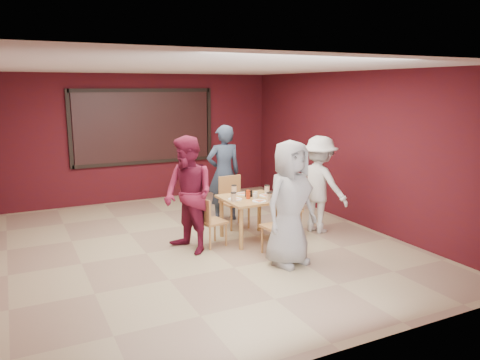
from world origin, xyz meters
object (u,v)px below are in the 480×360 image
chair_back (233,198)px  diner_front (290,203)px  chair_front (281,224)px  diner_left (188,195)px  chair_right (293,204)px  diner_back (224,173)px  chair_left (209,219)px  dining_table (251,203)px  diner_right (319,185)px

chair_back → diner_front: (-0.09, -2.04, 0.38)m
chair_front → diner_front: size_ratio=0.49×
diner_left → chair_right: bearing=74.1°
chair_front → diner_back: diner_back is taller
chair_back → diner_front: size_ratio=0.51×
chair_left → diner_back: size_ratio=0.44×
dining_table → diner_front: bearing=-90.7°
chair_left → diner_front: bearing=-58.5°
chair_left → dining_table: bearing=0.0°
chair_left → diner_front: diner_front is taller
chair_front → dining_table: bearing=93.7°
dining_table → diner_back: bearing=85.5°
diner_back → chair_left: bearing=61.7°
dining_table → chair_right: 0.80m
chair_back → chair_left: 1.17m
chair_back → dining_table: bearing=-94.9°
chair_front → diner_right: 1.48m
chair_front → diner_front: (-0.07, -0.34, 0.41)m
chair_right → diner_left: 1.95m
diner_left → dining_table: bearing=77.1°
chair_back → chair_front: bearing=-90.5°
chair_front → chair_back: 1.70m
diner_back → diner_right: 1.85m
dining_table → chair_left: (-0.75, -0.00, -0.18)m
chair_left → diner_right: 2.08m
chair_front → chair_right: 1.11m
dining_table → chair_left: dining_table is taller
chair_back → diner_front: bearing=-92.4°
chair_back → diner_front: diner_front is taller
dining_table → chair_front: size_ratio=1.05×
diner_front → diner_right: diner_front is taller
diner_back → diner_left: (-1.22, -1.38, -0.01)m
chair_front → diner_left: (-1.17, 0.79, 0.41)m
chair_back → chair_right: chair_right is taller
chair_right → diner_back: 1.56m
chair_back → chair_left: bearing=-134.8°
dining_table → chair_right: chair_right is taller
diner_front → chair_back: bearing=73.1°
chair_back → chair_right: size_ratio=0.98×
dining_table → diner_front: diner_front is taller
chair_left → diner_left: (-0.36, -0.08, 0.45)m
chair_right → diner_back: diner_back is taller
diner_right → dining_table: bearing=64.4°
dining_table → chair_left: bearing=-180.0°
chair_back → diner_left: size_ratio=0.51×
chair_back → diner_back: diner_back is taller
diner_back → diner_right: diner_back is taller
diner_back → chair_front: bearing=93.9°
chair_front → diner_right: bearing=31.3°
chair_front → chair_right: size_ratio=0.93×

